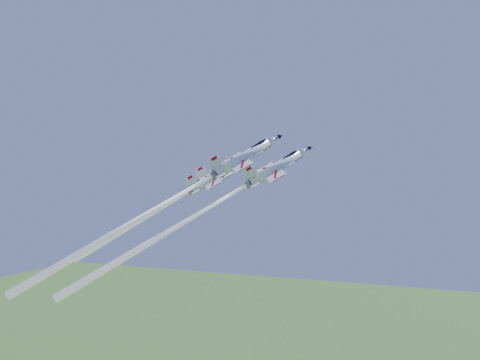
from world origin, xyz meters
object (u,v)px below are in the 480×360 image
at_px(jet_right, 156,209).
at_px(jet_slot, 167,205).
at_px(jet_left, 148,214).
at_px(jet_lead, 194,216).

height_order(jet_right, jet_slot, jet_right).
relative_size(jet_left, jet_slot, 1.45).
height_order(jet_lead, jet_slot, jet_lead).
bearing_deg(jet_slot, jet_left, -151.63).
bearing_deg(jet_right, jet_lead, 134.35).
height_order(jet_lead, jet_right, jet_right).
relative_size(jet_lead, jet_right, 1.05).
xyz_separation_m(jet_left, jet_right, (9.35, -11.30, 1.82)).
distance_m(jet_lead, jet_right, 13.04).
xyz_separation_m(jet_lead, jet_left, (-10.82, -1.46, 0.45)).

